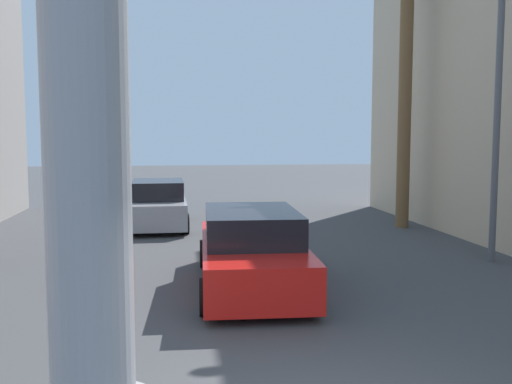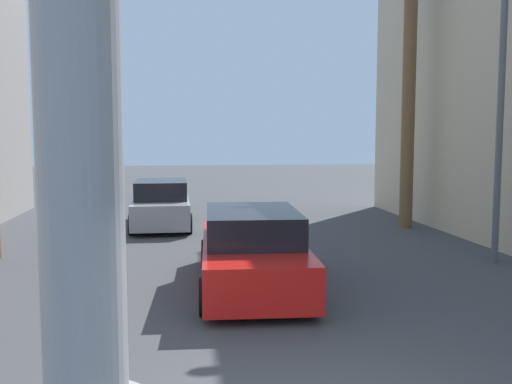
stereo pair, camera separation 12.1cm
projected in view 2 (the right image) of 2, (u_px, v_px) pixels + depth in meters
name	position (u px, v px, depth m)	size (l,w,h in m)	color
ground_plane	(231.00, 248.00, 15.43)	(90.62, 90.62, 0.00)	#424244
street_lamp	(485.00, 78.00, 13.29)	(2.73, 0.28, 7.22)	#59595E
car_lead	(252.00, 250.00, 11.46)	(2.28, 5.20, 1.56)	black
car_far	(161.00, 205.00, 19.16)	(1.98, 4.56, 1.56)	black
palm_tree_mid_right	(410.00, 55.00, 18.50)	(3.41, 3.46, 9.41)	brown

